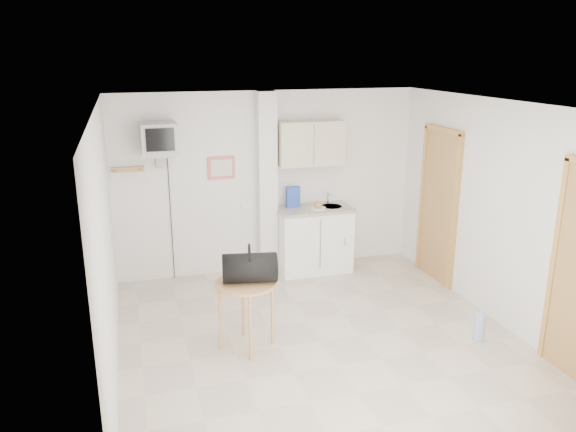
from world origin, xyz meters
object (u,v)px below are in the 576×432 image
object	(u,v)px
crt_television	(159,140)
duffel_bag	(250,268)
round_table	(246,291)
water_bottle	(480,327)

from	to	relation	value
crt_television	duffel_bag	distance (m)	2.30
round_table	duffel_bag	xyz separation A→B (m)	(0.04, -0.01, 0.26)
duffel_bag	water_bottle	distance (m)	2.55
crt_television	water_bottle	distance (m)	4.34
crt_television	round_table	distance (m)	2.41
duffel_bag	water_bottle	size ratio (longest dim) A/B	1.67
crt_television	water_bottle	world-z (taller)	crt_television
round_table	duffel_bag	world-z (taller)	duffel_bag
duffel_bag	round_table	bearing A→B (deg)	175.11
duffel_bag	water_bottle	xyz separation A→B (m)	(2.38, -0.55, -0.73)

